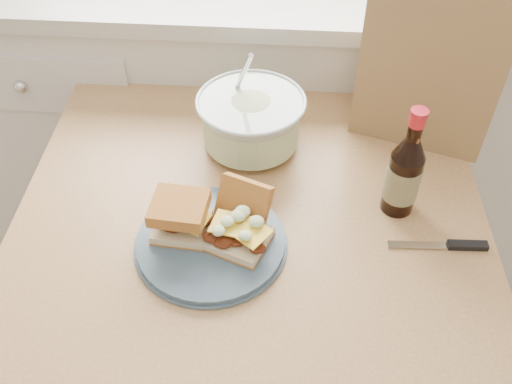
# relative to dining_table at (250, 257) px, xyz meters

# --- Properties ---
(cabinet_run) EXTENTS (2.50, 0.64, 0.94)m
(cabinet_run) POSITION_rel_dining_table_xyz_m (-0.12, 0.74, -0.18)
(cabinet_run) COLOR silver
(cabinet_run) RESTS_ON ground
(dining_table) EXTENTS (0.94, 0.94, 0.76)m
(dining_table) POSITION_rel_dining_table_xyz_m (0.00, 0.00, 0.00)
(dining_table) COLOR tan
(dining_table) RESTS_ON ground
(plate) EXTENTS (0.27, 0.27, 0.02)m
(plate) POSITION_rel_dining_table_xyz_m (-0.07, -0.07, 0.12)
(plate) COLOR #3D5163
(plate) RESTS_ON dining_table
(sandwich_left) EXTENTS (0.11, 0.10, 0.07)m
(sandwich_left) POSITION_rel_dining_table_xyz_m (-0.12, -0.05, 0.17)
(sandwich_left) COLOR beige
(sandwich_left) RESTS_ON plate
(sandwich_right) EXTENTS (0.13, 0.17, 0.09)m
(sandwich_right) POSITION_rel_dining_table_xyz_m (-0.01, -0.05, 0.16)
(sandwich_right) COLOR beige
(sandwich_right) RESTS_ON plate
(coleslaw_bowl) EXTENTS (0.23, 0.23, 0.23)m
(coleslaw_bowl) POSITION_rel_dining_table_xyz_m (-0.02, 0.23, 0.17)
(coleslaw_bowl) COLOR #B1BFB9
(coleslaw_bowl) RESTS_ON dining_table
(beer_bottle) EXTENTS (0.07, 0.07, 0.24)m
(beer_bottle) POSITION_rel_dining_table_xyz_m (0.28, 0.06, 0.20)
(beer_bottle) COLOR black
(beer_bottle) RESTS_ON dining_table
(knife) EXTENTS (0.18, 0.02, 0.01)m
(knife) POSITION_rel_dining_table_xyz_m (0.38, -0.04, 0.12)
(knife) COLOR silver
(knife) RESTS_ON dining_table
(paper_bag) EXTENTS (0.33, 0.26, 0.37)m
(paper_bag) POSITION_rel_dining_table_xyz_m (0.36, 0.33, 0.30)
(paper_bag) COLOR olive
(paper_bag) RESTS_ON dining_table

